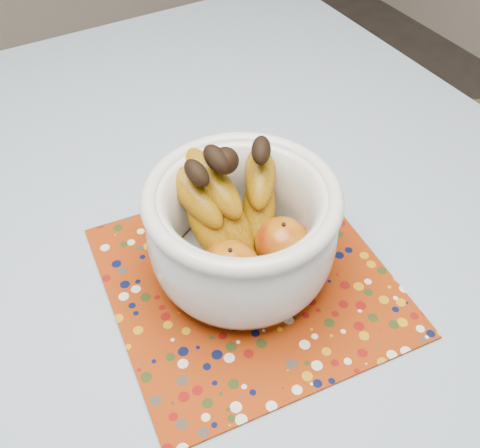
{
  "coord_description": "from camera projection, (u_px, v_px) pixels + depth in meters",
  "views": [
    {
      "loc": [
        -0.14,
        -0.49,
        1.33
      ],
      "look_at": [
        0.1,
        -0.08,
        0.85
      ],
      "focal_mm": 42.0,
      "sensor_mm": 36.0,
      "label": 1
    }
  ],
  "objects": [
    {
      "name": "fruit_bowl",
      "position": [
        240.0,
        220.0,
        0.68
      ],
      "size": [
        0.25,
        0.24,
        0.18
      ],
      "color": "silver",
      "rests_on": "placemat"
    },
    {
      "name": "table",
      "position": [
        156.0,
        296.0,
        0.82
      ],
      "size": [
        1.2,
        1.2,
        0.75
      ],
      "color": "brown",
      "rests_on": "ground"
    },
    {
      "name": "placemat",
      "position": [
        248.0,
        280.0,
        0.73
      ],
      "size": [
        0.38,
        0.38,
        0.0
      ],
      "primitive_type": "cube",
      "rotation": [
        0.0,
        0.0,
        -0.1
      ],
      "color": "maroon",
      "rests_on": "tablecloth"
    },
    {
      "name": "tablecloth",
      "position": [
        149.0,
        260.0,
        0.76
      ],
      "size": [
        1.32,
        1.32,
        0.01
      ],
      "primitive_type": "cube",
      "color": "slate",
      "rests_on": "table"
    }
  ]
}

